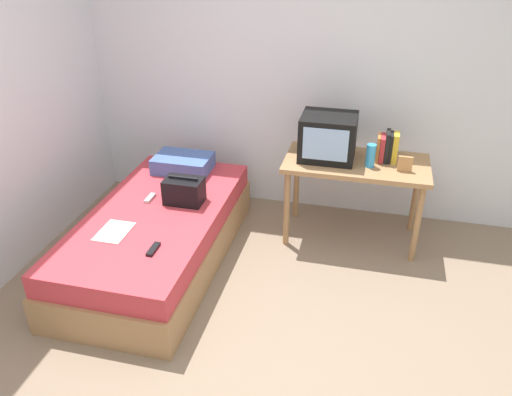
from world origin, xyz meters
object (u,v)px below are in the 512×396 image
(water_bottle, at_px, (371,156))
(pillow, at_px, (183,163))
(book_row, at_px, (387,147))
(handbag, at_px, (184,191))
(picture_frame, at_px, (405,164))
(magazine, at_px, (114,232))
(remote_silver, at_px, (150,198))
(bed, at_px, (158,236))
(remote_dark, at_px, (153,249))
(tv, at_px, (328,137))
(desk, at_px, (356,171))

(water_bottle, height_order, pillow, water_bottle)
(book_row, distance_m, handbag, 1.66)
(picture_frame, height_order, magazine, picture_frame)
(book_row, bearing_deg, remote_silver, -160.81)
(bed, distance_m, water_bottle, 1.80)
(picture_frame, bearing_deg, remote_dark, -145.40)
(tv, xyz_separation_m, magazine, (-1.38, -1.09, -0.44))
(book_row, distance_m, pillow, 1.77)
(magazine, bearing_deg, handbag, 58.28)
(magazine, distance_m, remote_silver, 0.52)
(tv, bearing_deg, remote_silver, -156.68)
(tv, bearing_deg, picture_frame, -11.00)
(tv, height_order, book_row, tv)
(handbag, bearing_deg, book_row, 21.71)
(picture_frame, bearing_deg, bed, -161.22)
(desk, bearing_deg, pillow, 179.28)
(desk, relative_size, handbag, 3.87)
(desk, distance_m, water_bottle, 0.22)
(desk, bearing_deg, book_row, 17.76)
(tv, bearing_deg, bed, -148.64)
(book_row, relative_size, magazine, 0.86)
(magazine, bearing_deg, pillow, 84.06)
(water_bottle, xyz_separation_m, remote_silver, (-1.69, -0.48, -0.34))
(tv, height_order, remote_dark, tv)
(water_bottle, xyz_separation_m, handbag, (-1.40, -0.46, -0.25))
(water_bottle, distance_m, book_row, 0.19)
(desk, xyz_separation_m, magazine, (-1.63, -1.08, -0.16))
(desk, relative_size, pillow, 2.33)
(remote_silver, bearing_deg, picture_frame, 13.16)
(bed, xyz_separation_m, pillow, (-0.05, 0.74, 0.30))
(tv, xyz_separation_m, pillow, (-1.27, -0.00, -0.37))
(picture_frame, bearing_deg, pillow, 176.38)
(handbag, bearing_deg, remote_dark, -87.09)
(tv, xyz_separation_m, remote_dark, (-1.01, -1.24, -0.43))
(bed, bearing_deg, pillow, 93.77)
(handbag, bearing_deg, bed, -131.94)
(tv, relative_size, magazine, 1.52)
(desk, height_order, magazine, desk)
(desk, height_order, water_bottle, water_bottle)
(pillow, relative_size, remote_silver, 3.46)
(water_bottle, bearing_deg, tv, 165.05)
(bed, relative_size, water_bottle, 10.77)
(tv, distance_m, book_row, 0.48)
(handbag, bearing_deg, magazine, -121.72)
(desk, height_order, tv, tv)
(magazine, height_order, remote_silver, remote_silver)
(picture_frame, bearing_deg, tv, 169.00)
(desk, distance_m, picture_frame, 0.41)
(bed, height_order, remote_silver, remote_silver)
(picture_frame, xyz_separation_m, remote_dark, (-1.63, -1.12, -0.31))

